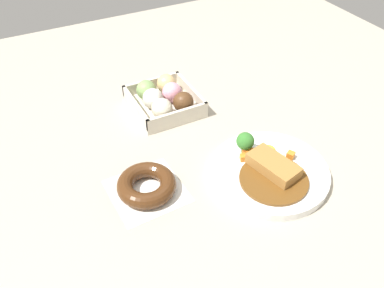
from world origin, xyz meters
TOP-DOWN VIEW (x-y plane):
  - ground_plane at (0.00, 0.00)m, footprint 1.60×1.60m
  - curry_plate at (0.12, 0.04)m, footprint 0.25×0.25m
  - donut_box at (-0.20, -0.06)m, footprint 0.17×0.16m
  - chocolate_ring_donut at (0.05, -0.20)m, footprint 0.15×0.15m

SIDE VIEW (x-z plane):
  - ground_plane at x=0.00m, z-range 0.00..0.00m
  - curry_plate at x=0.12m, z-range -0.02..0.05m
  - chocolate_ring_donut at x=0.05m, z-range 0.00..0.03m
  - donut_box at x=-0.20m, z-range 0.00..0.06m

